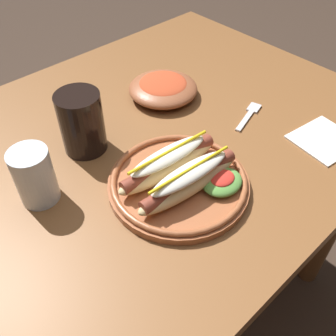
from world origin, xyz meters
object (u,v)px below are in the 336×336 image
(fork, at_px, (249,115))
(water_cup, at_px, (34,176))
(hot_dog_plate, at_px, (181,178))
(side_bowl, at_px, (163,88))
(napkin, at_px, (324,140))
(soda_cup, at_px, (82,123))

(fork, xyz_separation_m, water_cup, (-0.49, 0.11, 0.05))
(hot_dog_plate, xyz_separation_m, side_bowl, (0.19, 0.26, -0.00))
(water_cup, distance_m, napkin, 0.61)
(water_cup, xyz_separation_m, side_bowl, (0.40, 0.09, -0.03))
(fork, height_order, napkin, same)
(fork, bearing_deg, napkin, -90.99)
(hot_dog_plate, xyz_separation_m, napkin, (0.33, -0.12, -0.02))
(fork, relative_size, soda_cup, 0.90)
(water_cup, bearing_deg, side_bowl, 13.30)
(fork, bearing_deg, side_bowl, 98.43)
(hot_dog_plate, height_order, side_bowl, hot_dog_plate)
(napkin, bearing_deg, water_cup, 152.93)
(hot_dog_plate, distance_m, soda_cup, 0.24)
(hot_dog_plate, bearing_deg, soda_cup, 106.82)
(hot_dog_plate, distance_m, water_cup, 0.27)
(water_cup, bearing_deg, hot_dog_plate, -37.32)
(napkin, bearing_deg, side_bowl, 111.30)
(soda_cup, bearing_deg, side_bowl, 7.17)
(soda_cup, bearing_deg, napkin, -40.40)
(water_cup, relative_size, side_bowl, 0.65)
(hot_dog_plate, distance_m, napkin, 0.35)
(fork, relative_size, napkin, 0.93)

